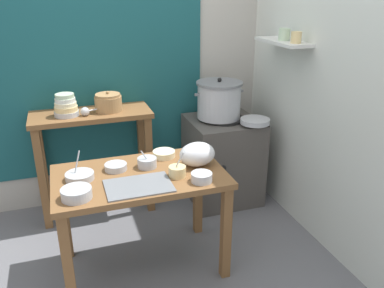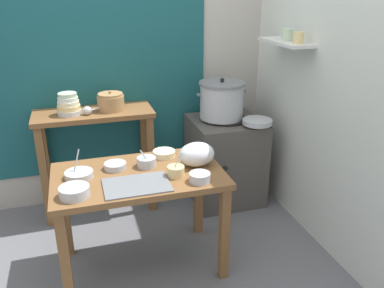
{
  "view_description": "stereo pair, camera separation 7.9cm",
  "coord_description": "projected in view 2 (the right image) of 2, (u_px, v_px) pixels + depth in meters",
  "views": [
    {
      "loc": [
        -0.41,
        -2.35,
        1.86
      ],
      "look_at": [
        0.41,
        0.11,
        0.82
      ],
      "focal_mm": 37.18,
      "sensor_mm": 36.0,
      "label": 1
    },
    {
      "loc": [
        -0.33,
        -2.37,
        1.86
      ],
      "look_at": [
        0.41,
        0.11,
        0.82
      ],
      "focal_mm": 37.18,
      "sensor_mm": 36.0,
      "label": 2
    }
  ],
  "objects": [
    {
      "name": "serving_tray",
      "position": [
        137.0,
        185.0,
        2.42
      ],
      "size": [
        0.4,
        0.28,
        0.01
      ],
      "primitive_type": "cube",
      "color": "slate",
      "rests_on": "prep_table"
    },
    {
      "name": "back_shelf_table",
      "position": [
        96.0,
        137.0,
        3.31
      ],
      "size": [
        0.96,
        0.4,
        0.9
      ],
      "color": "brown",
      "rests_on": "ground"
    },
    {
      "name": "steamer_pot",
      "position": [
        222.0,
        100.0,
        3.41
      ],
      "size": [
        0.44,
        0.4,
        0.35
      ],
      "color": "#B7BABF",
      "rests_on": "stove_block"
    },
    {
      "name": "prep_bowl_4",
      "position": [
        200.0,
        177.0,
        2.46
      ],
      "size": [
        0.13,
        0.13,
        0.06
      ],
      "color": "#B7BABF",
      "rests_on": "prep_table"
    },
    {
      "name": "prep_bowl_5",
      "position": [
        176.0,
        171.0,
        2.53
      ],
      "size": [
        0.11,
        0.11,
        0.17
      ],
      "color": "#E5C684",
      "rests_on": "prep_table"
    },
    {
      "name": "prep_bowl_0",
      "position": [
        115.0,
        166.0,
        2.63
      ],
      "size": [
        0.15,
        0.15,
        0.04
      ],
      "color": "#B7BABF",
      "rests_on": "prep_table"
    },
    {
      "name": "plastic_bag",
      "position": [
        197.0,
        154.0,
        2.66
      ],
      "size": [
        0.24,
        0.18,
        0.16
      ],
      "primitive_type": "ellipsoid",
      "color": "white",
      "rests_on": "prep_table"
    },
    {
      "name": "wall_right",
      "position": [
        315.0,
        65.0,
        2.95
      ],
      "size": [
        0.3,
        3.2,
        2.6
      ],
      "color": "silver",
      "rests_on": "ground"
    },
    {
      "name": "prep_bowl_6",
      "position": [
        147.0,
        162.0,
        2.66
      ],
      "size": [
        0.13,
        0.13,
        0.13
      ],
      "color": "#B7BABF",
      "rests_on": "prep_table"
    },
    {
      "name": "ground_plane",
      "position": [
        142.0,
        260.0,
        2.88
      ],
      "size": [
        9.0,
        9.0,
        0.0
      ],
      "primitive_type": "plane",
      "color": "slate"
    },
    {
      "name": "prep_bowl_3",
      "position": [
        164.0,
        153.0,
        2.83
      ],
      "size": [
        0.16,
        0.16,
        0.04
      ],
      "color": "beige",
      "rests_on": "prep_table"
    },
    {
      "name": "wide_pan",
      "position": [
        257.0,
        122.0,
        3.3
      ],
      "size": [
        0.25,
        0.25,
        0.04
      ],
      "primitive_type": "cylinder",
      "color": "#B7BABF",
      "rests_on": "stove_block"
    },
    {
      "name": "stove_block",
      "position": [
        225.0,
        159.0,
        3.61
      ],
      "size": [
        0.6,
        0.61,
        0.78
      ],
      "color": "#4C4742",
      "rests_on": "ground"
    },
    {
      "name": "prep_bowl_2",
      "position": [
        74.0,
        191.0,
        2.28
      ],
      "size": [
        0.18,
        0.18,
        0.06
      ],
      "color": "#B7BABF",
      "rests_on": "prep_table"
    },
    {
      "name": "ladle",
      "position": [
        89.0,
        110.0,
        3.14
      ],
      "size": [
        0.28,
        0.13,
        0.07
      ],
      "color": "#B7BABF",
      "rests_on": "back_shelf_table"
    },
    {
      "name": "prep_bowl_1",
      "position": [
        79.0,
        174.0,
        2.51
      ],
      "size": [
        0.18,
        0.18,
        0.18
      ],
      "color": "#B7BABF",
      "rests_on": "prep_table"
    },
    {
      "name": "prep_table",
      "position": [
        139.0,
        188.0,
        2.62
      ],
      "size": [
        1.1,
        0.66,
        0.72
      ],
      "color": "brown",
      "rests_on": "ground"
    },
    {
      "name": "bowl_stack_enamel",
      "position": [
        69.0,
        105.0,
        3.13
      ],
      "size": [
        0.19,
        0.19,
        0.18
      ],
      "color": "#B7BABF",
      "rests_on": "back_shelf_table"
    },
    {
      "name": "clay_pot",
      "position": [
        111.0,
        102.0,
        3.25
      ],
      "size": [
        0.22,
        0.22,
        0.16
      ],
      "color": "#A37A4C",
      "rests_on": "back_shelf_table"
    },
    {
      "name": "wall_back",
      "position": [
        122.0,
        55.0,
        3.4
      ],
      "size": [
        4.4,
        0.12,
        2.6
      ],
      "color": "#B2ADA3",
      "rests_on": "ground"
    }
  ]
}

